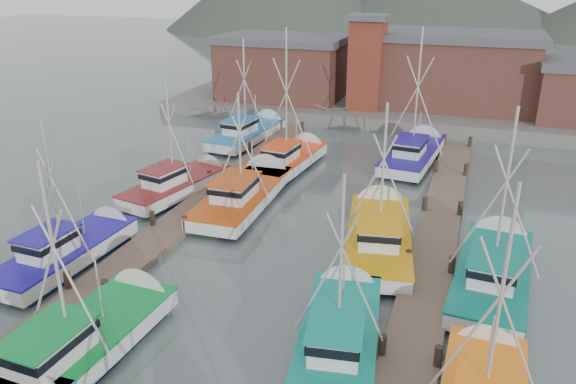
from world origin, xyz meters
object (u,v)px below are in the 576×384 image
(boat_12, at_px, (291,159))
(lookout_tower, at_px, (367,62))
(boat_8, at_px, (246,193))
(boat_4, at_px, (86,342))

(boat_12, bearing_deg, lookout_tower, 87.61)
(lookout_tower, relative_size, boat_12, 0.79)
(lookout_tower, bearing_deg, boat_8, -96.75)
(boat_4, xyz_separation_m, boat_12, (0.32, 22.79, 0.01))
(lookout_tower, xyz_separation_m, boat_12, (-2.20, -15.49, -4.86))
(boat_4, distance_m, boat_12, 22.79)
(lookout_tower, bearing_deg, boat_12, -98.07)
(lookout_tower, height_order, boat_8, lookout_tower)
(boat_8, bearing_deg, lookout_tower, 81.65)
(boat_4, relative_size, boat_8, 0.94)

